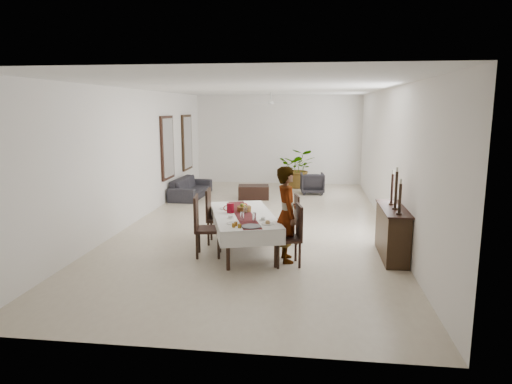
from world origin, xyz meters
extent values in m
cube|color=beige|center=(0.00, 0.00, 0.00)|extent=(6.00, 12.00, 0.00)
cube|color=white|center=(0.00, 0.00, 3.20)|extent=(6.00, 12.00, 0.02)
cube|color=white|center=(0.00, 6.00, 1.60)|extent=(6.00, 0.02, 3.20)
cube|color=white|center=(0.00, -6.00, 1.60)|extent=(6.00, 0.02, 3.20)
cube|color=white|center=(-3.00, 0.00, 1.60)|extent=(0.02, 12.00, 3.20)
cube|color=white|center=(3.00, 0.00, 1.60)|extent=(0.02, 12.00, 3.20)
cube|color=black|center=(-0.03, -2.19, 0.69)|extent=(1.57, 2.46, 0.05)
cylinder|color=black|center=(-0.12, -3.35, 0.33)|extent=(0.08, 0.08, 0.67)
cylinder|color=black|center=(0.68, -3.11, 0.33)|extent=(0.08, 0.08, 0.67)
cylinder|color=black|center=(-0.75, -1.27, 0.33)|extent=(0.08, 0.08, 0.67)
cylinder|color=black|center=(0.06, -1.03, 0.33)|extent=(0.08, 0.08, 0.67)
cube|color=white|center=(-0.03, -2.19, 0.72)|extent=(1.78, 2.68, 0.01)
cube|color=white|center=(-0.57, -2.35, 0.58)|extent=(0.72, 2.36, 0.29)
cube|color=white|center=(0.50, -2.03, 0.58)|extent=(0.72, 2.36, 0.29)
cube|color=white|center=(0.32, -3.36, 0.58)|extent=(1.08, 0.33, 0.29)
cube|color=white|center=(-0.39, -1.02, 0.58)|extent=(1.08, 0.33, 0.29)
cube|color=maroon|center=(-0.03, -2.19, 0.73)|extent=(1.00, 2.38, 0.00)
cylinder|color=maroon|center=(-0.30, -2.12, 0.82)|extent=(0.18, 0.18, 0.19)
torus|color=#991F0B|center=(-0.38, -2.15, 0.82)|extent=(0.11, 0.05, 0.11)
cylinder|color=silver|center=(0.25, -2.75, 0.81)|extent=(0.07, 0.07, 0.16)
cylinder|color=silver|center=(0.03, -2.72, 0.81)|extent=(0.07, 0.07, 0.16)
cylinder|color=white|center=(0.00, -2.13, 0.81)|extent=(0.07, 0.07, 0.16)
cylinder|color=silver|center=(0.40, -2.66, 0.75)|extent=(0.09, 0.09, 0.06)
cylinder|color=silver|center=(0.40, -2.66, 0.73)|extent=(0.14, 0.14, 0.01)
cylinder|color=silver|center=(-0.21, -2.59, 0.75)|extent=(0.09, 0.09, 0.06)
cylinder|color=white|center=(-0.21, -2.59, 0.73)|extent=(0.14, 0.14, 0.01)
cylinder|color=silver|center=(0.51, -2.92, 0.73)|extent=(0.23, 0.23, 0.01)
sphere|color=tan|center=(0.51, -2.92, 0.76)|extent=(0.09, 0.09, 0.09)
cylinder|color=silver|center=(-0.10, -2.96, 0.73)|extent=(0.23, 0.23, 0.01)
cylinder|color=silver|center=(-0.48, -1.78, 0.73)|extent=(0.23, 0.23, 0.01)
cylinder|color=#3E3E43|center=(0.25, -3.15, 0.73)|extent=(0.34, 0.34, 0.02)
cylinder|color=#885E13|center=(0.06, -3.24, 0.76)|extent=(0.06, 0.06, 0.07)
cylinder|color=#885713|center=(-0.05, -3.21, 0.76)|extent=(0.06, 0.06, 0.07)
cylinder|color=brown|center=(-0.03, -3.10, 0.76)|extent=(0.06, 0.06, 0.07)
cylinder|color=brown|center=(-0.06, -1.95, 0.77)|extent=(0.29, 0.29, 0.10)
sphere|color=#AB1114|center=(-0.03, -1.92, 0.84)|extent=(0.09, 0.09, 0.09)
sphere|color=#557222|center=(-0.10, -1.93, 0.84)|extent=(0.08, 0.08, 0.08)
sphere|color=yellow|center=(-0.04, -2.00, 0.84)|extent=(0.08, 0.08, 0.08)
cube|color=black|center=(0.87, -2.95, 0.48)|extent=(0.55, 0.55, 0.05)
cylinder|color=black|center=(1.09, -3.09, 0.23)|extent=(0.06, 0.06, 0.45)
cylinder|color=black|center=(1.01, -2.73, 0.23)|extent=(0.06, 0.06, 0.45)
cylinder|color=black|center=(0.73, -3.18, 0.23)|extent=(0.06, 0.06, 0.45)
cylinder|color=black|center=(0.64, -2.81, 0.23)|extent=(0.06, 0.06, 0.45)
cube|color=black|center=(1.07, -2.90, 0.79)|extent=(0.14, 0.46, 0.59)
cube|color=black|center=(0.79, -1.59, 0.44)|extent=(0.51, 0.51, 0.05)
cylinder|color=black|center=(0.99, -1.72, 0.21)|extent=(0.05, 0.05, 0.42)
cylinder|color=black|center=(0.92, -1.39, 0.21)|extent=(0.05, 0.05, 0.42)
cylinder|color=black|center=(0.66, -1.80, 0.21)|extent=(0.05, 0.05, 0.42)
cylinder|color=black|center=(0.58, -1.46, 0.21)|extent=(0.05, 0.05, 0.42)
cube|color=black|center=(0.98, -1.55, 0.73)|extent=(0.13, 0.42, 0.54)
cube|color=black|center=(-0.63, -2.63, 0.51)|extent=(0.55, 0.55, 0.06)
cylinder|color=black|center=(-0.86, -2.46, 0.24)|extent=(0.06, 0.06, 0.48)
cylinder|color=black|center=(-0.80, -2.86, 0.24)|extent=(0.06, 0.06, 0.48)
cylinder|color=black|center=(-0.46, -2.40, 0.24)|extent=(0.06, 0.06, 0.48)
cylinder|color=black|center=(-0.40, -2.80, 0.24)|extent=(0.06, 0.06, 0.48)
cube|color=black|center=(-0.85, -2.66, 0.84)|extent=(0.12, 0.49, 0.62)
cube|color=black|center=(-0.60, -1.78, 0.50)|extent=(0.51, 0.51, 0.05)
cylinder|color=black|center=(-0.81, -1.60, 0.24)|extent=(0.05, 0.05, 0.47)
cylinder|color=black|center=(-0.78, -1.99, 0.24)|extent=(0.05, 0.05, 0.47)
cylinder|color=black|center=(-0.42, -1.57, 0.24)|extent=(0.05, 0.05, 0.47)
cylinder|color=black|center=(-0.39, -1.96, 0.24)|extent=(0.05, 0.05, 0.47)
cube|color=black|center=(-0.82, -1.80, 0.82)|extent=(0.08, 0.48, 0.61)
imported|color=#989AA1|center=(0.84, -2.72, 0.87)|extent=(0.55, 0.71, 1.74)
cube|color=black|center=(2.78, -2.25, 0.46)|extent=(0.41, 1.52, 0.91)
cube|color=black|center=(2.78, -2.25, 0.93)|extent=(0.45, 1.58, 0.03)
cylinder|color=black|center=(2.78, -2.81, 0.96)|extent=(0.10, 0.10, 0.03)
cylinder|color=black|center=(2.78, -2.81, 1.23)|extent=(0.05, 0.05, 0.51)
cylinder|color=beige|center=(2.78, -2.81, 1.52)|extent=(0.04, 0.04, 0.08)
cylinder|color=black|center=(2.78, -2.41, 0.96)|extent=(0.10, 0.10, 0.03)
cylinder|color=black|center=(2.78, -2.41, 1.30)|extent=(0.05, 0.05, 0.66)
cylinder|color=beige|center=(2.78, -2.41, 1.67)|extent=(0.04, 0.04, 0.08)
cylinder|color=black|center=(2.78, -2.00, 0.96)|extent=(0.10, 0.10, 0.03)
cylinder|color=black|center=(2.78, -2.00, 1.25)|extent=(0.05, 0.05, 0.56)
cylinder|color=white|center=(2.78, -2.00, 1.57)|extent=(0.04, 0.04, 0.08)
imported|color=#2B292E|center=(-2.48, 2.93, 0.30)|extent=(0.91, 2.11, 0.60)
imported|color=#2A272C|center=(1.27, 3.99, 0.34)|extent=(0.80, 0.82, 0.68)
cube|color=black|center=(-0.51, 2.91, 0.21)|extent=(1.00, 0.73, 0.41)
imported|color=#375B24|center=(0.78, 5.07, 0.68)|extent=(1.37, 1.23, 1.37)
cube|color=black|center=(-2.96, 2.20, 1.60)|extent=(0.06, 1.05, 1.85)
cube|color=white|center=(-2.92, 2.20, 1.60)|extent=(0.01, 0.90, 1.70)
cube|color=black|center=(-2.96, 4.30, 1.60)|extent=(0.06, 1.05, 1.85)
cube|color=silver|center=(-2.92, 4.30, 1.60)|extent=(0.01, 0.90, 1.70)
cylinder|color=silver|center=(0.00, 3.00, 3.10)|extent=(0.04, 0.04, 0.20)
cylinder|color=white|center=(0.00, 3.00, 2.90)|extent=(0.16, 0.16, 0.08)
cube|color=silver|center=(0.00, 3.35, 2.90)|extent=(0.10, 0.55, 0.01)
cube|color=white|center=(0.00, 2.65, 2.90)|extent=(0.10, 0.55, 0.01)
cube|color=silver|center=(0.35, 3.00, 2.90)|extent=(0.55, 0.10, 0.01)
cube|color=silver|center=(-0.35, 3.00, 2.90)|extent=(0.55, 0.10, 0.01)
camera|label=1|loc=(1.29, -10.72, 2.76)|focal=32.00mm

